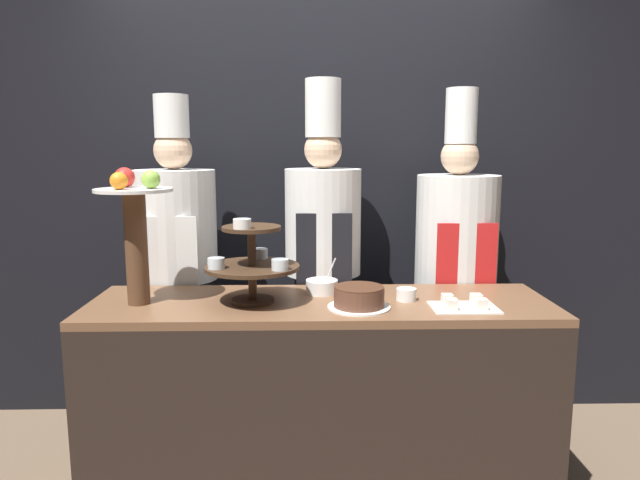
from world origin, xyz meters
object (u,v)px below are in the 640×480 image
Objects in this scene: cake_round at (359,298)px; fruit_pedestal at (135,223)px; tiered_stand at (252,261)px; cake_square_tray at (464,304)px; chef_center_left at (323,253)px; chef_center_right at (456,262)px; chef_left at (177,259)px; cup_white at (406,294)px; serving_bowl_far at (322,286)px.

fruit_pedestal is at bearing 174.58° from cake_round.
tiered_stand is 1.49× the size of cake_square_tray.
cake_round reaches higher than cake_square_tray.
fruit_pedestal is 2.12× the size of cake_square_tray.
chef_center_left is (0.32, 0.53, -0.07)m from tiered_stand.
fruit_pedestal reaches higher than tiered_stand.
tiered_stand reaches higher than cake_square_tray.
chef_center_right is at bearing -0.01° from chef_center_left.
chef_center_left is (0.80, 0.53, -0.23)m from fruit_pedestal.
chef_center_left is at bearing 0.01° from chef_left.
chef_left is (-1.10, 0.51, 0.06)m from cup_white.
serving_bowl_far reaches higher than cup_white.
serving_bowl_far is (0.30, 0.15, -0.15)m from tiered_stand.
fruit_pedestal is at bearing -94.89° from chef_left.
chef_left is at bearing 180.00° from chef_center_right.
chef_center_right is at bearing 78.57° from cake_square_tray.
fruit_pedestal reaches higher than cake_square_tray.
cake_round is (0.45, -0.09, -0.14)m from tiered_stand.
tiered_stand is 0.68m from cup_white.
chef_center_right is at bearing 55.85° from cup_white.
chef_left is (-1.31, 0.64, 0.07)m from cake_square_tray.
chef_center_right is (0.71, 0.38, 0.04)m from serving_bowl_far.
chef_center_left reaches higher than chef_center_right.
cake_round is (0.93, -0.09, -0.30)m from fruit_pedestal.
chef_left is at bearing -179.99° from chef_center_left.
cake_round is 0.84m from chef_center_right.
tiered_stand is 0.37m from serving_bowl_far.
cup_white reaches higher than cake_square_tray.
chef_center_right reaches higher than fruit_pedestal.
chef_left reaches higher than tiered_stand.
cake_square_tray is at bearing -6.92° from tiered_stand.
tiered_stand is 1.14m from chef_center_right.
chef_center_left is at bearing 87.62° from serving_bowl_far.
chef_center_left is (-0.56, 0.64, 0.10)m from cake_square_tray.
fruit_pedestal is 0.31× the size of chef_center_right.
tiered_stand is 2.46× the size of serving_bowl_far.
cake_square_tray is 1.46m from chef_left.
cake_square_tray is at bearing -25.80° from chef_left.
chef_center_left reaches higher than serving_bowl_far.
cup_white is 0.39m from serving_bowl_far.
chef_center_right is (0.13, 0.64, 0.05)m from cake_square_tray.
serving_bowl_far is at bearing 155.85° from cake_square_tray.
cake_square_tray is (1.36, -0.10, -0.33)m from fruit_pedestal.
tiered_stand is at bearing 168.26° from cake_round.
serving_bowl_far is at bearing -152.04° from chef_center_right.
serving_bowl_far is 0.80m from chef_center_right.
chef_center_left is (0.75, 0.00, 0.03)m from chef_left.
cup_white is (0.22, 0.11, -0.02)m from cake_round.
chef_left reaches higher than fruit_pedestal.
cake_square_tray is (0.43, -0.01, -0.03)m from cake_round.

